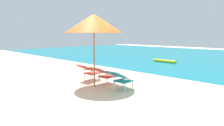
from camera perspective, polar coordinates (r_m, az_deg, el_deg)
ground_plane at (r=10.61m, az=13.12°, el=-2.16°), size 40.00×40.00×0.00m
ocean_band at (r=17.88m, az=26.74°, el=1.29°), size 40.00×18.00×0.01m
swim_buoy at (r=13.86m, az=14.49°, el=0.57°), size 1.60×0.18×0.18m
lounge_chair_left at (r=8.16m, az=-6.52°, el=-2.17°), size 0.59×0.90×0.68m
lounge_chair_center at (r=7.50m, az=-2.39°, el=-3.03°), size 0.55×0.87×0.68m
lounge_chair_right at (r=6.78m, az=2.29°, el=-4.23°), size 0.57×0.89×0.68m
beach_umbrella_center at (r=7.05m, az=-5.12°, el=10.97°), size 2.67×2.67×2.53m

